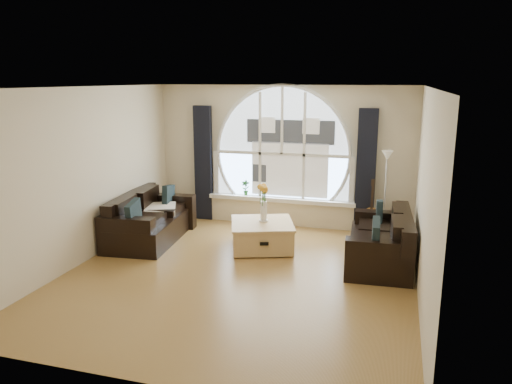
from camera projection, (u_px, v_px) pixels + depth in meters
name	position (u px, v px, depth m)	size (l,w,h in m)	color
ground	(239.00, 275.00, 7.19)	(5.00, 5.50, 0.01)	brown
ceiling	(237.00, 87.00, 6.58)	(5.00, 5.50, 0.01)	silver
wall_back	(282.00, 156.00, 9.46)	(5.00, 0.01, 2.70)	beige
wall_front	(141.00, 249.00, 4.31)	(5.00, 0.01, 2.70)	beige
wall_left	(85.00, 176.00, 7.56)	(0.01, 5.50, 2.70)	beige
wall_right	(425.00, 197.00, 6.21)	(0.01, 5.50, 2.70)	beige
attic_slope	(406.00, 117.00, 6.07)	(0.92, 5.50, 0.72)	silver
arched_window	(282.00, 142.00, 9.37)	(2.60, 0.06, 2.15)	silver
window_sill	(281.00, 199.00, 9.56)	(2.90, 0.22, 0.08)	white
window_frame	(282.00, 142.00, 9.34)	(2.76, 0.08, 2.15)	white
neighbor_house	(290.00, 149.00, 9.34)	(1.70, 0.02, 1.50)	silver
curtain_left	(203.00, 163.00, 9.82)	(0.35, 0.12, 2.30)	black
curtain_right	(366.00, 172.00, 8.96)	(0.35, 0.12, 2.30)	black
sofa_left	(150.00, 218.00, 8.65)	(0.94, 1.88, 0.84)	black
sofa_right	(380.00, 238.00, 7.57)	(0.91, 1.81, 0.81)	black
coffee_chest	(262.00, 234.00, 8.26)	(1.02, 1.02, 0.50)	tan
throw_blanket	(160.00, 209.00, 8.87)	(0.55, 0.55, 0.10)	silver
vase_flowers	(264.00, 199.00, 8.18)	(0.24, 0.24, 0.70)	white
floor_lamp	(385.00, 196.00, 8.63)	(0.24, 0.24, 1.60)	#B2B2B2
guitar	(372.00, 206.00, 8.96)	(0.36, 0.24, 1.06)	#925E23
potted_plant	(245.00, 188.00, 9.71)	(0.16, 0.11, 0.30)	#1E6023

